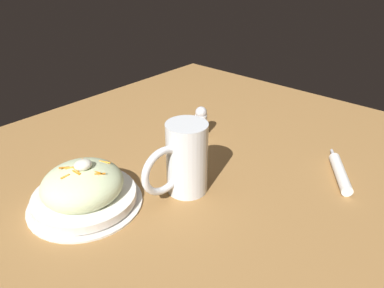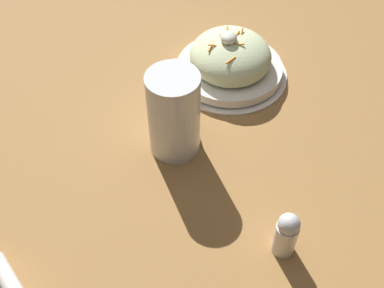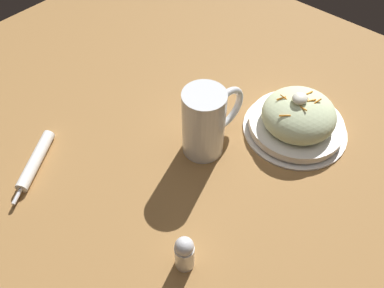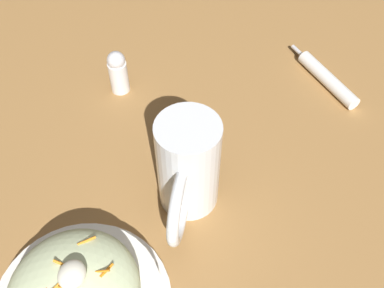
% 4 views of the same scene
% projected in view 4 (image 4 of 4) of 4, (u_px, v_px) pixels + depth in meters
% --- Properties ---
extents(ground_plane, '(1.43, 1.43, 0.00)m').
position_uv_depth(ground_plane, '(240.00, 181.00, 0.70)').
color(ground_plane, '#9E703D').
extents(beer_mug, '(0.17, 0.09, 0.16)m').
position_uv_depth(beer_mug, '(188.00, 170.00, 0.62)').
color(beer_mug, white).
rests_on(beer_mug, ground_plane).
extents(napkin_roll, '(0.16, 0.11, 0.03)m').
position_uv_depth(napkin_roll, '(327.00, 79.00, 0.83)').
color(napkin_roll, white).
rests_on(napkin_roll, ground_plane).
extents(salt_shaker, '(0.03, 0.03, 0.09)m').
position_uv_depth(salt_shaker, '(118.00, 72.00, 0.80)').
color(salt_shaker, white).
rests_on(salt_shaker, ground_plane).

